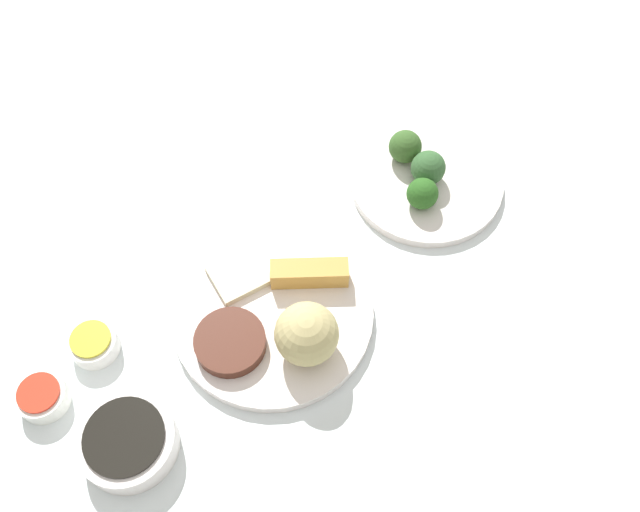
{
  "coord_description": "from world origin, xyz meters",
  "views": [
    {
      "loc": [
        -0.21,
        -0.34,
        0.81
      ],
      "look_at": [
        0.09,
        -0.01,
        0.06
      ],
      "focal_mm": 38.13,
      "sensor_mm": 36.0,
      "label": 1
    }
  ],
  "objects_px": {
    "broccoli_plate": "(424,179)",
    "sauce_ramekin_hot_mustard": "(94,344)",
    "soy_sauce_bowl": "(128,442)",
    "main_plate": "(272,314)",
    "sauce_ramekin_sweet_and_sour": "(43,397)"
  },
  "relations": [
    {
      "from": "main_plate",
      "to": "broccoli_plate",
      "type": "height_order",
      "value": "main_plate"
    },
    {
      "from": "main_plate",
      "to": "soy_sauce_bowl",
      "type": "height_order",
      "value": "soy_sauce_bowl"
    },
    {
      "from": "soy_sauce_bowl",
      "to": "sauce_ramekin_sweet_and_sour",
      "type": "xyz_separation_m",
      "value": [
        -0.05,
        0.11,
        -0.01
      ]
    },
    {
      "from": "soy_sauce_bowl",
      "to": "broccoli_plate",
      "type": "bearing_deg",
      "value": 4.08
    },
    {
      "from": "broccoli_plate",
      "to": "sauce_ramekin_hot_mustard",
      "type": "relative_size",
      "value": 3.62
    },
    {
      "from": "broccoli_plate",
      "to": "sauce_ramekin_hot_mustard",
      "type": "xyz_separation_m",
      "value": [
        -0.49,
        0.09,
        0.01
      ]
    },
    {
      "from": "main_plate",
      "to": "sauce_ramekin_hot_mustard",
      "type": "distance_m",
      "value": 0.22
    },
    {
      "from": "main_plate",
      "to": "sauce_ramekin_sweet_and_sour",
      "type": "xyz_separation_m",
      "value": [
        -0.27,
        0.1,
        0.01
      ]
    },
    {
      "from": "broccoli_plate",
      "to": "sauce_ramekin_hot_mustard",
      "type": "distance_m",
      "value": 0.5
    },
    {
      "from": "broccoli_plate",
      "to": "soy_sauce_bowl",
      "type": "relative_size",
      "value": 1.96
    },
    {
      "from": "sauce_ramekin_hot_mustard",
      "to": "sauce_ramekin_sweet_and_sour",
      "type": "bearing_deg",
      "value": -167.75
    },
    {
      "from": "main_plate",
      "to": "soy_sauce_bowl",
      "type": "xyz_separation_m",
      "value": [
        -0.23,
        -0.02,
        0.01
      ]
    },
    {
      "from": "broccoli_plate",
      "to": "sauce_ramekin_sweet_and_sour",
      "type": "distance_m",
      "value": 0.58
    },
    {
      "from": "soy_sauce_bowl",
      "to": "sauce_ramekin_hot_mustard",
      "type": "xyz_separation_m",
      "value": [
        0.04,
        0.13,
        -0.01
      ]
    },
    {
      "from": "sauce_ramekin_sweet_and_sour",
      "to": "soy_sauce_bowl",
      "type": "bearing_deg",
      "value": -68.23
    }
  ]
}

